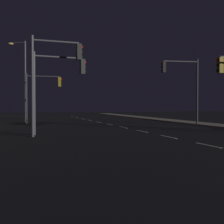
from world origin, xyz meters
The scene contains 8 objects.
ground_plane centered at (0.00, 17.50, 0.00)m, with size 112.00×112.00×0.00m, color black.
lane_markings_center centered at (0.00, 21.00, 0.01)m, with size 0.14×50.00×0.01m.
lane_edge_line centered at (6.59, 22.50, 0.01)m, with size 0.14×53.00×0.01m.
traffic_light_far_center centered at (5.76, 21.81, 4.13)m, with size 3.42×0.62×5.72m.
traffic_light_mid_right centered at (-5.66, 29.12, 3.43)m, with size 3.54×0.34×4.89m.
traffic_light_near_right centered at (-6.16, 15.34, 4.00)m, with size 3.06×0.50×5.77m.
traffic_light_near_left centered at (-5.77, 16.57, 3.53)m, with size 3.38×0.65×5.04m.
street_lamp_corner centered at (-7.49, 31.19, 4.95)m, with size 1.77×0.85×8.39m.
Camera 1 is at (-8.40, -3.83, 1.86)m, focal length 52.35 mm.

